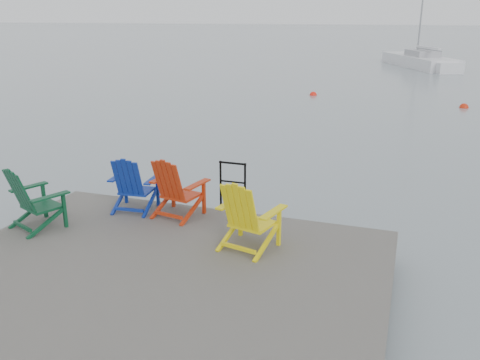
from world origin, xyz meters
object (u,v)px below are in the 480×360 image
(handrail, at_px, (233,182))
(chair_green, at_px, (33,198))
(chair_red, at_px, (176,187))
(buoy_b, at_px, (313,95))
(buoy_d, at_px, (422,62))
(chair_blue, at_px, (133,183))
(buoy_a, at_px, (464,108))
(chair_yellow, at_px, (247,215))
(sailboat_near, at_px, (419,62))

(handrail, xyz_separation_m, chair_green, (-2.75, -1.66, -0.03))
(chair_red, xyz_separation_m, buoy_b, (-1.03, 17.42, -1.02))
(chair_green, height_order, buoy_d, chair_green)
(handrail, relative_size, chair_blue, 0.92)
(chair_green, distance_m, buoy_b, 18.64)
(handrail, distance_m, buoy_a, 16.28)
(chair_blue, relative_size, chair_yellow, 0.93)
(handrail, height_order, chair_red, chair_red)
(handrail, height_order, chair_green, chair_green)
(chair_blue, bearing_deg, handrail, 10.84)
(handrail, bearing_deg, chair_yellow, -62.15)
(handrail, bearing_deg, chair_blue, -163.78)
(handrail, distance_m, sailboat_near, 33.71)
(buoy_b, bearing_deg, buoy_a, -12.01)
(chair_yellow, height_order, buoy_a, chair_yellow)
(buoy_a, bearing_deg, buoy_b, 167.99)
(buoy_a, bearing_deg, chair_yellow, -103.90)
(chair_green, relative_size, sailboat_near, 0.08)
(handrail, relative_size, buoy_b, 2.58)
(sailboat_near, bearing_deg, chair_red, -120.26)
(handrail, height_order, buoy_b, handrail)
(chair_red, bearing_deg, chair_green, -137.64)
(buoy_a, bearing_deg, handrail, -107.32)
(chair_green, relative_size, chair_yellow, 0.97)
(chair_blue, relative_size, chair_red, 0.95)
(chair_yellow, distance_m, sailboat_near, 34.94)
(chair_blue, height_order, sailboat_near, sailboat_near)
(buoy_a, bearing_deg, chair_green, -113.83)
(chair_red, height_order, buoy_b, chair_red)
(chair_green, distance_m, buoy_d, 39.66)
(sailboat_near, bearing_deg, handrail, -118.94)
(buoy_a, relative_size, buoy_d, 1.16)
(chair_red, distance_m, buoy_d, 38.26)
(handrail, relative_size, buoy_a, 2.38)
(chair_yellow, xyz_separation_m, buoy_d, (2.48, 38.84, -1.03))
(sailboat_near, distance_m, buoy_b, 17.32)
(chair_yellow, xyz_separation_m, buoy_b, (-2.54, 18.22, -1.03))
(buoy_b, bearing_deg, chair_red, -86.61)
(chair_green, xyz_separation_m, buoy_d, (5.90, 39.21, -1.01))
(chair_yellow, xyz_separation_m, sailboat_near, (2.25, 34.86, -0.68))
(chair_green, height_order, chair_red, chair_red)
(chair_green, bearing_deg, chair_red, 54.45)
(sailboat_near, bearing_deg, chair_green, -123.11)
(chair_red, xyz_separation_m, buoy_d, (3.99, 38.03, -1.02))
(chair_red, relative_size, sailboat_near, 0.08)
(chair_blue, xyz_separation_m, buoy_d, (4.80, 38.03, -1.00))
(chair_blue, height_order, chair_red, chair_red)
(chair_blue, distance_m, buoy_d, 38.34)
(chair_blue, bearing_deg, chair_green, -138.41)
(chair_green, relative_size, buoy_a, 2.69)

